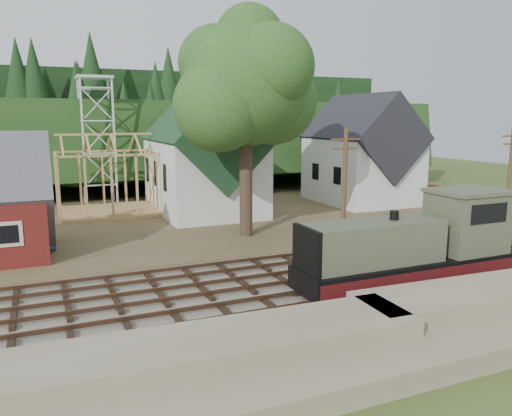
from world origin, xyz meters
name	(u,v)px	position (x,y,z in m)	size (l,w,h in m)	color
ground	(283,285)	(0.00, 0.00, 0.00)	(140.00, 140.00, 0.00)	#384C1E
embankment	(387,355)	(0.00, -8.50, 0.00)	(64.00, 5.00, 1.60)	#7F7259
railroad_bed	(283,284)	(0.00, 0.00, 0.08)	(64.00, 11.00, 0.16)	#726B5B
village_flat	(188,219)	(0.00, 18.00, 0.15)	(64.00, 26.00, 0.30)	brown
hillside	(137,186)	(0.00, 42.00, 0.00)	(70.00, 28.00, 8.00)	#1E3F19
ridge	(119,173)	(0.00, 58.00, 0.00)	(80.00, 20.00, 12.00)	black
church	(204,157)	(2.00, 19.68, 5.18)	(8.40, 15.17, 13.00)	silver
farmhouse	(361,156)	(18.00, 19.00, 4.87)	(8.40, 10.80, 10.60)	silver
timber_frame	(107,180)	(-6.00, 22.00, 3.27)	(8.20, 6.20, 6.99)	tan
lattice_tower	(95,102)	(-6.00, 28.00, 10.03)	(3.20, 3.20, 12.12)	silver
big_tree	(247,93)	(2.17, 10.08, 10.22)	(10.90, 8.40, 14.70)	#38281E
telegraph_pole_near	(345,185)	(7.00, 5.20, 4.25)	(2.20, 0.28, 8.00)	#4C331E
telegraph_pole_far	(510,175)	(22.00, 5.20, 4.25)	(2.20, 0.28, 8.00)	#4C331E
locomotive	(416,248)	(5.92, -3.00, 2.10)	(11.82, 2.95, 4.73)	black
car_blue	(44,239)	(-11.28, 12.06, 0.83)	(1.25, 3.11, 1.06)	#6094CE
car_red	(436,190)	(28.00, 19.20, 0.86)	(1.85, 4.02, 1.12)	red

